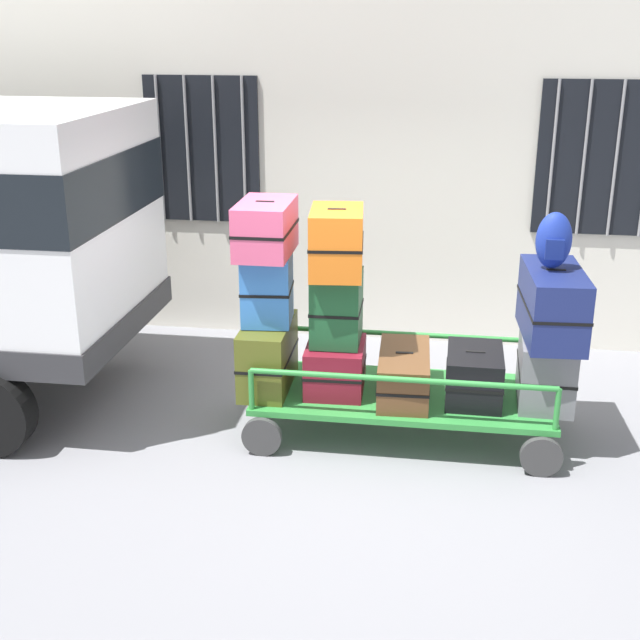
{
  "coord_description": "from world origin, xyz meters",
  "views": [
    {
      "loc": [
        0.73,
        -6.12,
        3.29
      ],
      "look_at": [
        -0.23,
        0.24,
        0.97
      ],
      "focal_mm": 47.03,
      "sensor_mm": 36.0,
      "label": 1
    }
  ],
  "objects_px": {
    "suitcase_right_middle": "(553,304)",
    "suitcase_right_bottom": "(546,369)",
    "suitcase_left_middle": "(267,289)",
    "suitcase_left_top": "(266,228)",
    "suitcase_left_bottom": "(268,355)",
    "suitcase_midright_bottom": "(474,375)",
    "luggage_cart": "(403,398)",
    "suitcase_midleft_top": "(337,242)",
    "suitcase_center_bottom": "(404,374)",
    "suitcase_midleft_bottom": "(335,367)",
    "suitcase_midleft_middle": "(337,308)",
    "backpack": "(554,241)"
  },
  "relations": [
    {
      "from": "suitcase_left_middle",
      "to": "suitcase_left_top",
      "type": "bearing_deg",
      "value": -90.0
    },
    {
      "from": "suitcase_left_bottom",
      "to": "backpack",
      "type": "relative_size",
      "value": 1.85
    },
    {
      "from": "suitcase_left_top",
      "to": "suitcase_center_bottom",
      "type": "distance_m",
      "value": 1.63
    },
    {
      "from": "suitcase_midleft_bottom",
      "to": "suitcase_left_middle",
      "type": "bearing_deg",
      "value": 178.27
    },
    {
      "from": "suitcase_left_top",
      "to": "suitcase_midright_bottom",
      "type": "height_order",
      "value": "suitcase_left_top"
    },
    {
      "from": "backpack",
      "to": "suitcase_right_middle",
      "type": "bearing_deg",
      "value": -30.17
    },
    {
      "from": "suitcase_left_bottom",
      "to": "suitcase_right_bottom",
      "type": "distance_m",
      "value": 2.27
    },
    {
      "from": "suitcase_midright_bottom",
      "to": "suitcase_left_middle",
      "type": "bearing_deg",
      "value": 179.42
    },
    {
      "from": "suitcase_midleft_bottom",
      "to": "suitcase_right_bottom",
      "type": "height_order",
      "value": "suitcase_right_bottom"
    },
    {
      "from": "suitcase_left_middle",
      "to": "suitcase_left_top",
      "type": "distance_m",
      "value": 0.5
    },
    {
      "from": "suitcase_left_middle",
      "to": "backpack",
      "type": "xyz_separation_m",
      "value": [
        2.23,
        0.05,
        0.47
      ]
    },
    {
      "from": "suitcase_left_top",
      "to": "backpack",
      "type": "distance_m",
      "value": 2.23
    },
    {
      "from": "suitcase_midleft_middle",
      "to": "suitcase_right_middle",
      "type": "height_order",
      "value": "suitcase_right_middle"
    },
    {
      "from": "suitcase_midleft_bottom",
      "to": "suitcase_midleft_middle",
      "type": "relative_size",
      "value": 1.04
    },
    {
      "from": "suitcase_midright_bottom",
      "to": "suitcase_right_middle",
      "type": "height_order",
      "value": "suitcase_right_middle"
    },
    {
      "from": "suitcase_left_top",
      "to": "suitcase_center_bottom",
      "type": "bearing_deg",
      "value": -0.68
    },
    {
      "from": "suitcase_left_middle",
      "to": "suitcase_midright_bottom",
      "type": "distance_m",
      "value": 1.82
    },
    {
      "from": "luggage_cart",
      "to": "suitcase_right_bottom",
      "type": "height_order",
      "value": "suitcase_right_bottom"
    },
    {
      "from": "suitcase_midleft_bottom",
      "to": "suitcase_midright_bottom",
      "type": "height_order",
      "value": "suitcase_midright_bottom"
    },
    {
      "from": "suitcase_right_middle",
      "to": "suitcase_midright_bottom",
      "type": "bearing_deg",
      "value": -175.6
    },
    {
      "from": "suitcase_midright_bottom",
      "to": "suitcase_right_bottom",
      "type": "xyz_separation_m",
      "value": [
        0.57,
        0.06,
        0.07
      ]
    },
    {
      "from": "backpack",
      "to": "luggage_cart",
      "type": "bearing_deg",
      "value": -178.04
    },
    {
      "from": "suitcase_left_top",
      "to": "suitcase_midleft_top",
      "type": "xyz_separation_m",
      "value": [
        0.57,
        0.01,
        -0.09
      ]
    },
    {
      "from": "suitcase_midright_bottom",
      "to": "backpack",
      "type": "relative_size",
      "value": 1.5
    },
    {
      "from": "luggage_cart",
      "to": "suitcase_midleft_top",
      "type": "bearing_deg",
      "value": -179.69
    },
    {
      "from": "suitcase_left_top",
      "to": "suitcase_right_bottom",
      "type": "relative_size",
      "value": 0.94
    },
    {
      "from": "suitcase_right_middle",
      "to": "suitcase_right_bottom",
      "type": "bearing_deg",
      "value": 90.0
    },
    {
      "from": "suitcase_left_top",
      "to": "suitcase_midright_bottom",
      "type": "relative_size",
      "value": 1.07
    },
    {
      "from": "suitcase_left_middle",
      "to": "suitcase_left_bottom",
      "type": "bearing_deg",
      "value": -90.0
    },
    {
      "from": "suitcase_left_bottom",
      "to": "suitcase_midleft_bottom",
      "type": "distance_m",
      "value": 0.57
    },
    {
      "from": "suitcase_midleft_top",
      "to": "suitcase_left_middle",
      "type": "bearing_deg",
      "value": -179.38
    },
    {
      "from": "suitcase_midleft_middle",
      "to": "suitcase_midleft_top",
      "type": "distance_m",
      "value": 0.56
    },
    {
      "from": "backpack",
      "to": "suitcase_left_bottom",
      "type": "bearing_deg",
      "value": -178.01
    },
    {
      "from": "luggage_cart",
      "to": "suitcase_center_bottom",
      "type": "bearing_deg",
      "value": -90.0
    },
    {
      "from": "suitcase_midleft_bottom",
      "to": "suitcase_right_middle",
      "type": "relative_size",
      "value": 0.65
    },
    {
      "from": "suitcase_left_top",
      "to": "suitcase_midleft_bottom",
      "type": "bearing_deg",
      "value": -0.92
    },
    {
      "from": "suitcase_midleft_middle",
      "to": "suitcase_midright_bottom",
      "type": "xyz_separation_m",
      "value": [
        1.13,
        -0.06,
        -0.5
      ]
    },
    {
      "from": "suitcase_left_bottom",
      "to": "suitcase_right_middle",
      "type": "xyz_separation_m",
      "value": [
        2.26,
        0.06,
        0.55
      ]
    },
    {
      "from": "suitcase_midleft_top",
      "to": "suitcase_right_bottom",
      "type": "distance_m",
      "value": 1.97
    },
    {
      "from": "suitcase_midleft_bottom",
      "to": "suitcase_midleft_middle",
      "type": "distance_m",
      "value": 0.51
    },
    {
      "from": "luggage_cart",
      "to": "suitcase_midleft_top",
      "type": "distance_m",
      "value": 1.44
    },
    {
      "from": "suitcase_left_bottom",
      "to": "suitcase_left_top",
      "type": "bearing_deg",
      "value": 90.0
    },
    {
      "from": "suitcase_left_bottom",
      "to": "suitcase_right_bottom",
      "type": "relative_size",
      "value": 1.08
    },
    {
      "from": "suitcase_left_bottom",
      "to": "suitcase_midright_bottom",
      "type": "relative_size",
      "value": 1.23
    },
    {
      "from": "luggage_cart",
      "to": "suitcase_left_bottom",
      "type": "distance_m",
      "value": 1.18
    },
    {
      "from": "suitcase_midleft_top",
      "to": "suitcase_left_bottom",
      "type": "bearing_deg",
      "value": -176.29
    },
    {
      "from": "suitcase_left_top",
      "to": "suitcase_left_bottom",
      "type": "bearing_deg",
      "value": -90.0
    },
    {
      "from": "luggage_cart",
      "to": "suitcase_left_top",
      "type": "xyz_separation_m",
      "value": [
        -1.13,
        -0.02,
        1.41
      ]
    },
    {
      "from": "suitcase_left_middle",
      "to": "suitcase_center_bottom",
      "type": "xyz_separation_m",
      "value": [
        1.13,
        -0.02,
        -0.67
      ]
    },
    {
      "from": "suitcase_midright_bottom",
      "to": "suitcase_right_middle",
      "type": "relative_size",
      "value": 0.69
    }
  ]
}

